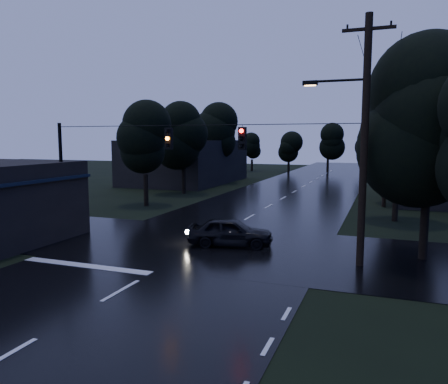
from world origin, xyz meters
The scene contains 16 objects.
ground centered at (0.00, 0.00, 0.00)m, with size 160.00×160.00×0.00m, color black.
main_road centered at (0.00, 30.00, 0.00)m, with size 12.00×120.00×0.02m, color black.
cross_street centered at (0.00, 12.00, 0.00)m, with size 60.00×9.00×0.02m, color black.
building_far_left centered at (-14.00, 40.00, 2.50)m, with size 10.00×16.00×5.00m, color black.
utility_pole_main centered at (7.41, 11.00, 5.26)m, with size 3.50×0.30×10.00m.
utility_pole_far centered at (8.30, 28.00, 3.88)m, with size 2.00×0.30×7.50m.
anchor_pole_left centered at (-7.50, 11.00, 3.00)m, with size 0.18×0.18×6.00m, color black.
span_signals centered at (0.56, 10.99, 5.24)m, with size 15.00×0.37×1.12m.
tree_corner_near centered at (10.00, 13.00, 5.99)m, with size 4.48×4.48×9.44m.
tree_left_a centered at (-9.00, 22.00, 5.24)m, with size 3.92×3.92×8.26m.
tree_left_b centered at (-9.60, 30.00, 5.62)m, with size 4.20×4.20×8.85m.
tree_left_c centered at (-10.20, 40.00, 5.99)m, with size 4.48×4.48×9.44m.
tree_right_a centered at (9.00, 22.00, 5.62)m, with size 4.20×4.20×8.85m.
tree_right_b centered at (9.60, 30.00, 5.99)m, with size 4.48×4.48×9.44m.
tree_right_c centered at (10.20, 40.00, 6.37)m, with size 4.76×4.76×10.03m.
car centered at (1.40, 12.30, 0.70)m, with size 1.65×4.09×1.39m, color black.
Camera 1 is at (8.35, -7.29, 5.19)m, focal length 35.00 mm.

